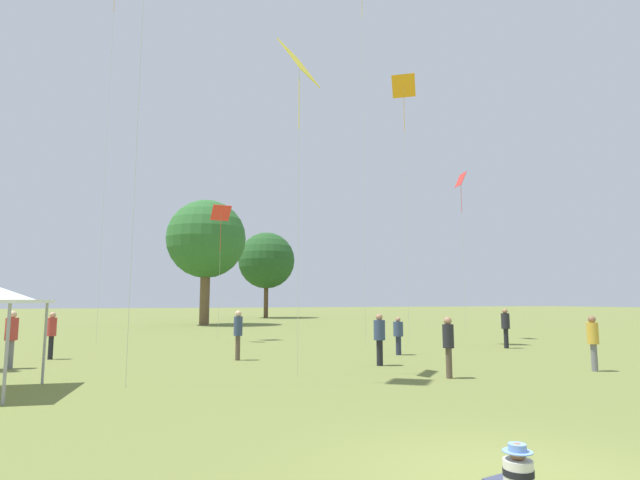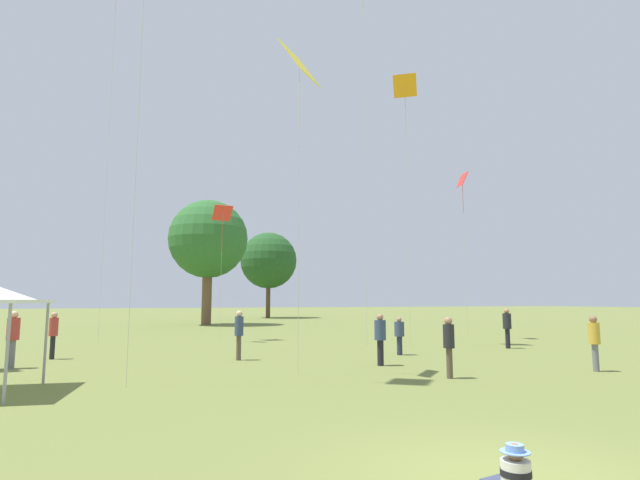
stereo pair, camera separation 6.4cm
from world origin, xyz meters
The scene contains 17 objects.
seated_toddler centered at (-0.19, -0.31, 0.22)m, with size 0.51×0.59×0.56m.
person_standing_0 centered at (9.22, 6.74, 1.03)m, with size 0.37×0.37×1.72m.
person_standing_1 centered at (-8.08, 13.85, 1.11)m, with size 0.44×0.44×1.86m.
person_standing_2 centered at (11.92, 13.80, 1.09)m, with size 0.47×0.47×1.83m.
person_standing_3 centered at (4.12, 7.15, 1.05)m, with size 0.42×0.42×1.73m.
person_standing_4 centered at (-7.23, 16.30, 1.07)m, with size 0.35×0.35×1.77m.
person_standing_5 centered at (3.55, 10.32, 1.03)m, with size 0.43×0.43×1.75m.
person_standing_6 centered at (-0.68, 13.55, 1.11)m, with size 0.42×0.42×1.83m.
person_standing_7 centered at (5.81, 13.05, 0.89)m, with size 0.44×0.44×1.52m.
kite_1 centered at (0.11, 23.04, 6.99)m, with size 1.12×0.84×7.55m.
kite_2 centered at (0.22, 9.14, 9.53)m, with size 1.62×1.63×10.27m.
kite_3 centered at (13.57, 19.01, 8.99)m, with size 0.56×0.95×9.75m.
kite_4 centered at (6.16, 16.83, 17.81)m, with size 1.25×0.89×19.06m.
kite_6 centered at (-6.07, 23.25, 18.53)m, with size 0.95×0.90×20.42m.
kite_7 centered at (8.47, 16.71, 13.01)m, with size 1.39×1.26×13.90m.
distant_tree_0 centered at (1.76, 41.17, 7.79)m, with size 7.20×7.20×11.45m.
distant_tree_1 centered at (11.62, 57.25, 7.32)m, with size 7.22×7.22×10.95m.
Camera 1 is at (-4.44, -5.17, 2.20)m, focal length 28.00 mm.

